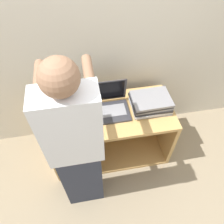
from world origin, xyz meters
TOP-DOWN VIEW (x-y plane):
  - ground_plane at (0.00, 0.00)m, footprint 12.00×12.00m
  - wall_back at (0.00, 0.70)m, footprint 8.00×0.05m
  - cart at (0.00, 0.36)m, footprint 1.24×0.59m
  - laptop_open at (0.00, 0.35)m, footprint 0.36×0.31m
  - laptop_stack_left at (-0.39, 0.30)m, footprint 0.39×0.29m
  - laptop_stack_right at (0.39, 0.30)m, footprint 0.39×0.29m
  - person at (-0.34, -0.16)m, footprint 0.40×0.53m

SIDE VIEW (x-z plane):
  - ground_plane at x=0.00m, z-range 0.00..0.00m
  - cart at x=0.00m, z-range 0.00..0.68m
  - laptop_open at x=0.00m, z-range 0.59..0.88m
  - laptop_stack_left at x=-0.39m, z-range 0.68..0.82m
  - laptop_stack_right at x=0.39m, z-range 0.68..0.82m
  - person at x=-0.34m, z-range 0.01..1.69m
  - wall_back at x=0.00m, z-range 0.00..2.40m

